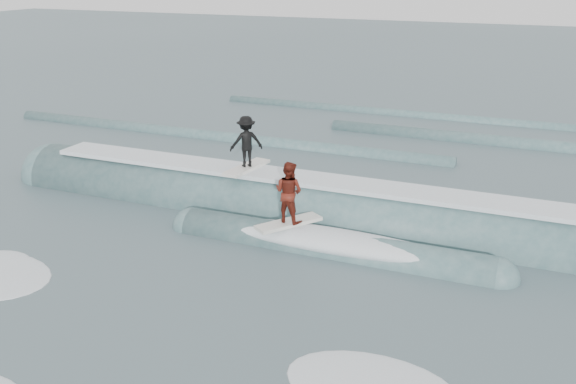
% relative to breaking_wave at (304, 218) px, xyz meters
% --- Properties ---
extents(ground, '(160.00, 160.00, 0.00)m').
position_rel_breaking_wave_xyz_m(ground, '(-0.24, -6.41, -0.04)').
color(ground, '#3D525A').
rests_on(ground, ground).
extents(breaking_wave, '(22.34, 4.02, 2.48)m').
position_rel_breaking_wave_xyz_m(breaking_wave, '(0.00, 0.00, 0.00)').
color(breaking_wave, '#3A5D61').
rests_on(breaking_wave, ground).
extents(surfer_black, '(1.22, 2.06, 1.75)m').
position_rel_breaking_wave_xyz_m(surfer_black, '(-2.11, 0.30, 2.12)').
color(surfer_black, silver).
rests_on(surfer_black, ground).
extents(surfer_red, '(1.58, 1.96, 1.87)m').
position_rel_breaking_wave_xyz_m(surfer_red, '(0.28, -1.90, 1.44)').
color(surfer_red, silver).
rests_on(surfer_red, ground).
extents(whitewater, '(15.41, 6.44, 0.10)m').
position_rel_breaking_wave_xyz_m(whitewater, '(-0.57, -8.45, -0.04)').
color(whitewater, white).
rests_on(whitewater, ground).
extents(far_swells, '(37.53, 8.65, 0.80)m').
position_rel_breaking_wave_xyz_m(far_swells, '(1.08, 11.25, -0.04)').
color(far_swells, '#3A5D61').
rests_on(far_swells, ground).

